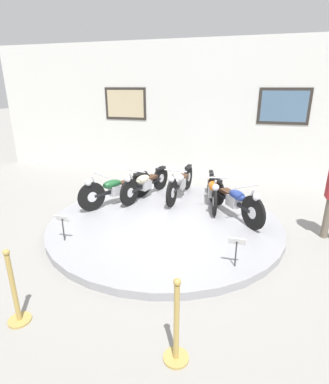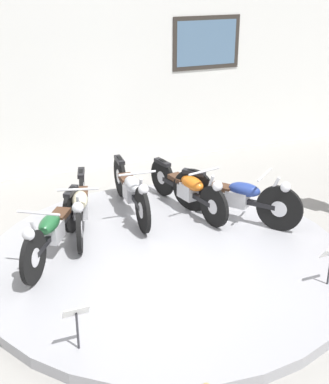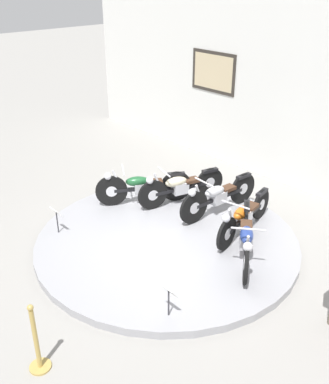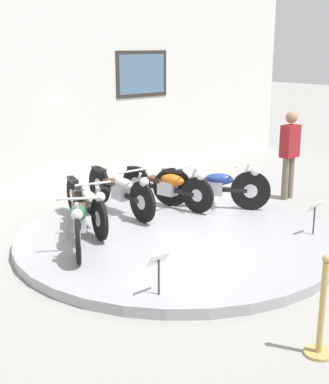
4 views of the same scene
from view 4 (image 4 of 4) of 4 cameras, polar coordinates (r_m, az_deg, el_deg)
The scene contains 12 objects.
ground_plane at distance 8.08m, azimuth 1.27°, elevation -5.35°, with size 60.00×60.00×0.00m, color gray.
display_platform at distance 8.06m, azimuth 1.27°, elevation -4.89°, with size 4.78×4.78×0.14m, color #99999E.
back_wall at distance 10.78m, azimuth -12.96°, elevation 10.68°, with size 14.00×0.22×4.08m.
motorcycle_green at distance 7.55m, azimuth -9.14°, elevation -2.80°, with size 1.14×1.71×0.81m.
motorcycle_cream at distance 8.30m, azimuth -8.36°, elevation -1.16°, with size 0.67×1.93×0.79m.
motorcycle_silver at distance 8.93m, azimuth -4.68°, elevation 0.24°, with size 0.54×2.01×0.81m.
motorcycle_orange at distance 9.27m, azimuth 0.35°, elevation 0.72°, with size 0.56×1.94×0.78m.
motorcycle_blue at distance 9.20m, azimuth 5.22°, elevation 0.70°, with size 1.30×1.62×0.81m.
info_placard_front_left at distance 6.01m, azimuth -0.62°, elevation -7.72°, with size 0.26×0.11×0.51m.
info_placard_front_centre at distance 8.19m, azimuth 15.73°, elevation -1.94°, with size 0.26×0.11×0.51m.
visitor_standing at distance 10.37m, azimuth 13.19°, elevation 4.37°, with size 0.36×0.22×1.68m.
stanchion_post_left_of_entry at distance 5.39m, azimuth 16.35°, elevation -13.17°, with size 0.28×0.28×1.02m.
Camera 4 is at (-5.10, -5.58, 2.87)m, focal length 50.00 mm.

